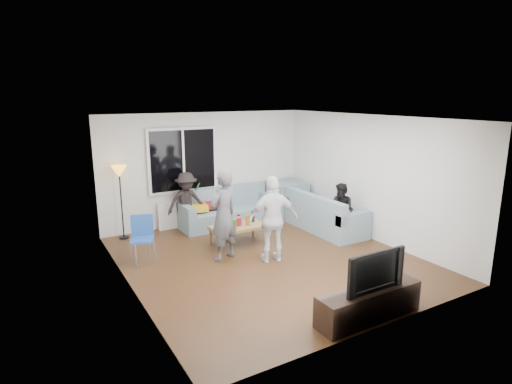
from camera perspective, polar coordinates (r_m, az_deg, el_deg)
floor at (r=7.92m, az=1.57°, el=-9.22°), size 5.00×5.50×0.04m
ceiling at (r=7.33m, az=1.71°, el=10.22°), size 5.00×5.50×0.04m
wall_back at (r=9.93m, az=-6.81°, el=3.25°), size 5.00×0.04×2.60m
wall_front at (r=5.45m, az=17.21°, el=-5.60°), size 5.00×0.04×2.60m
wall_left at (r=6.59m, az=-17.36°, el=-2.38°), size 0.04×5.50×2.60m
wall_right at (r=9.07m, az=15.31°, el=1.93°), size 0.04×5.50×2.60m
window_frame at (r=9.60m, az=-9.95°, el=4.32°), size 1.62×0.06×1.47m
window_glass at (r=9.56m, az=-9.87°, el=4.28°), size 1.50×0.02×1.35m
window_mullion at (r=9.55m, az=-9.85°, el=4.28°), size 0.05×0.03×1.35m
radiator at (r=9.83m, az=-9.59°, el=-2.87°), size 1.30×0.12×0.62m
potted_plant at (r=9.77m, az=-8.13°, el=0.15°), size 0.26×0.23×0.39m
vase at (r=9.64m, az=-10.71°, el=-0.84°), size 0.18×0.18×0.16m
sofa_back_section at (r=9.81m, az=-3.78°, el=-2.04°), size 2.30×0.85×0.85m
sofa_right_section at (r=9.52m, az=9.45°, el=-2.69°), size 2.00×0.85×0.85m
sofa_corner at (r=10.61m, az=4.12°, el=-0.88°), size 0.85×0.85×0.85m
cushion_yellow at (r=9.47m, az=-7.83°, el=-2.17°), size 0.42×0.36×0.14m
cushion_red at (r=9.65m, az=-6.46°, el=-1.84°), size 0.41×0.36×0.13m
coffee_table at (r=8.58m, az=-2.46°, el=-5.86°), size 1.10×0.61×0.40m
pitcher at (r=8.51m, az=-2.53°, el=-4.01°), size 0.17×0.17×0.17m
side_chair at (r=7.88m, az=-15.25°, el=-6.34°), size 0.51×0.51×0.86m
floor_lamp at (r=9.20m, az=-17.87°, el=-1.42°), size 0.32×0.32×1.56m
player_left at (r=7.66m, az=-4.46°, el=-3.20°), size 0.71×0.58×1.69m
player_right at (r=7.57m, az=2.34°, el=-3.75°), size 1.00×0.59×1.59m
spectator_right at (r=9.09m, az=11.57°, el=-2.48°), size 0.58×0.67×1.17m
spectator_back at (r=9.39m, az=-9.44°, el=-1.37°), size 0.90×0.57×1.34m
tv_console at (r=6.09m, az=15.11°, el=-14.46°), size 1.60×0.40×0.44m
television at (r=5.88m, az=15.40°, el=-10.13°), size 0.97×0.13×0.56m
bottle_d at (r=8.50m, az=-1.18°, el=-3.86°), size 0.07×0.07×0.21m
bottle_c at (r=8.66m, az=-2.38°, el=-3.67°), size 0.07×0.07×0.18m
bottle_e at (r=8.73m, az=-0.40°, el=-3.35°), size 0.07×0.07×0.23m
bottle_a at (r=8.43m, az=-4.42°, el=-4.09°), size 0.07×0.07×0.20m
bottle_b at (r=8.27m, az=-2.94°, el=-4.39°), size 0.08×0.08×0.21m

